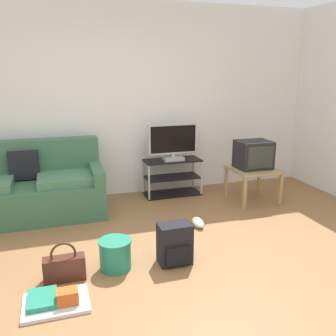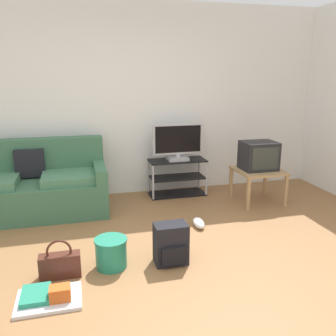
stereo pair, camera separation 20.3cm
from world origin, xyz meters
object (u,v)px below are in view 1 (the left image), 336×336
side_table (253,173)px  cleaning_bucket (115,253)px  handbag (64,267)px  tv_stand (172,177)px  couch (27,190)px  sneakers_pair (189,223)px  floor_tray (55,301)px  backpack (175,244)px  crt_tv (254,155)px  flat_tv (173,142)px

side_table → cleaning_bucket: size_ratio=1.99×
side_table → handbag: size_ratio=1.71×
handbag → tv_stand: bearing=49.7°
couch → side_table: (2.96, -0.35, 0.06)m
side_table → sneakers_pair: side_table is taller
floor_tray → backpack: bearing=17.5°
cleaning_bucket → floor_tray: cleaning_bucket is taller
crt_tv → backpack: crt_tv is taller
tv_stand → flat_tv: bearing=-90.0°
flat_tv → tv_stand: bearing=90.0°
sneakers_pair → floor_tray: size_ratio=0.78×
cleaning_bucket → side_table: bearing=30.3°
tv_stand → flat_tv: flat_tv is taller
floor_tray → sneakers_pair: bearing=35.0°
handbag → cleaning_bucket: 0.46m
handbag → sneakers_pair: bearing=26.5°
handbag → floor_tray: 0.37m
sneakers_pair → cleaning_bucket: bearing=-146.3°
crt_tv → floor_tray: (-2.67, -1.67, -0.62)m
handbag → floor_tray: (-0.09, -0.35, -0.08)m
backpack → flat_tv: bearing=58.8°
backpack → handbag: (-1.00, 0.00, -0.07)m
couch → backpack: size_ratio=4.73×
side_table → handbag: side_table is taller
side_table → sneakers_pair: (-1.16, -0.60, -0.36)m
crt_tv → tv_stand: bearing=150.0°
backpack → handbag: backpack is taller
couch → handbag: bearing=-77.2°
couch → backpack: bearing=-50.2°
tv_stand → handbag: 2.48m
flat_tv → side_table: (0.98, -0.56, -0.38)m
couch → flat_tv: size_ratio=2.54×
tv_stand → sneakers_pair: size_ratio=2.11×
floor_tray → handbag: bearing=76.0°
side_table → backpack: side_table is taller
couch → side_table: couch is taller
backpack → handbag: bearing=166.4°
backpack → floor_tray: backpack is taller
crt_tv → handbag: size_ratio=1.30×
floor_tray → couch: bearing=98.2°
flat_tv → sneakers_pair: flat_tv is taller
handbag → sneakers_pair: handbag is taller
side_table → cleaning_bucket: (-2.14, -1.25, -0.25)m
couch → cleaning_bucket: 1.80m
tv_stand → floor_tray: 2.81m
flat_tv → cleaning_bucket: flat_tv is taller
flat_tv → crt_tv: size_ratio=1.58×
cleaning_bucket → crt_tv: bearing=30.6°
flat_tv → floor_tray: size_ratio=1.45×
crt_tv → floor_tray: size_ratio=0.92×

